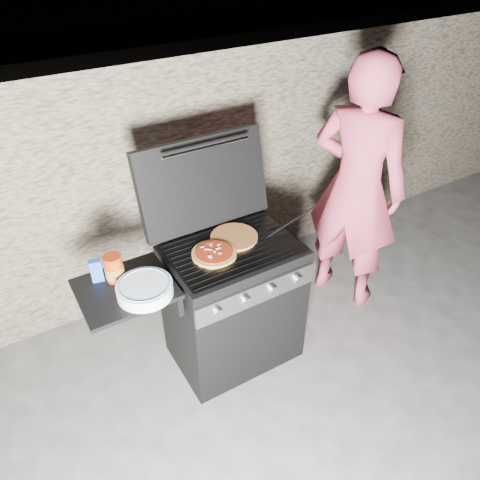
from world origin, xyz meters
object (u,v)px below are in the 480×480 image
pizza_topped (214,253)px  sauce_jar (114,268)px  gas_grill (199,318)px  person (356,188)px

pizza_topped → sauce_jar: 0.57m
gas_grill → person: 1.42m
pizza_topped → person: 1.22m
gas_grill → pizza_topped: bearing=-2.5°
sauce_jar → person: 1.77m
sauce_jar → pizza_topped: bearing=-9.7°
pizza_topped → sauce_jar: sauce_jar is taller
pizza_topped → person: size_ratio=0.14×
pizza_topped → person: (1.21, 0.13, 0.02)m
sauce_jar → gas_grill: bearing=-11.7°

